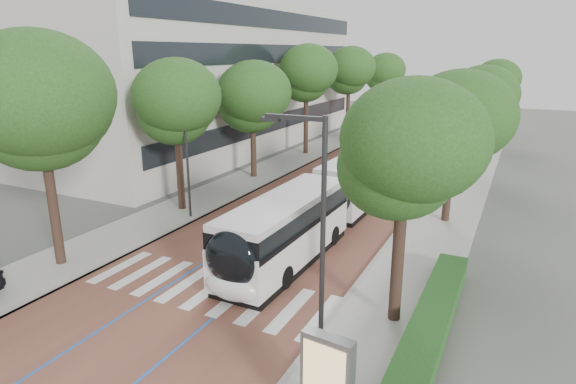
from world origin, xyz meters
name	(u,v)px	position (x,y,z in m)	size (l,w,h in m)	color
ground	(192,300)	(0.00, 0.00, 0.00)	(160.00, 160.00, 0.00)	#51544C
road	(410,140)	(0.00, 40.00, 0.01)	(11.00, 140.00, 0.02)	brown
sidewalk_left	(347,135)	(-7.50, 40.00, 0.06)	(4.00, 140.00, 0.12)	#9C9994
sidewalk_right	(482,145)	(7.50, 40.00, 0.06)	(4.00, 140.00, 0.12)	#9C9994
kerb_left	(362,136)	(-5.60, 40.00, 0.06)	(0.20, 140.00, 0.14)	gray
kerb_right	(463,144)	(5.60, 40.00, 0.06)	(0.20, 140.00, 0.14)	gray
zebra_crossing	(210,289)	(0.20, 1.00, 0.03)	(10.55, 3.60, 0.01)	silver
lane_line_left	(396,139)	(-1.60, 40.00, 0.02)	(0.12, 126.00, 0.01)	#2256AB
lane_line_right	(425,141)	(1.60, 40.00, 0.02)	(0.12, 126.00, 0.01)	#2256AB
office_building	(201,77)	(-19.47, 28.00, 7.00)	(18.11, 40.00, 14.00)	#A6A299
hedge	(422,347)	(9.10, 0.00, 0.52)	(1.20, 14.00, 0.80)	#174418
streetlight_near	(316,241)	(6.62, -3.00, 4.82)	(1.82, 0.20, 8.00)	#29292B
streetlight_far	(453,121)	(6.62, 22.00, 4.82)	(1.82, 0.20, 8.00)	#29292B
lamp_post_left	(187,150)	(-6.10, 8.00, 4.12)	(0.14, 0.14, 8.00)	#29292B
trees_left	(285,85)	(-7.50, 23.49, 6.84)	(6.32, 60.93, 9.97)	black
trees_right	(470,108)	(7.70, 21.36, 5.84)	(5.93, 46.89, 8.30)	black
lead_bus	(319,207)	(1.91, 8.68, 1.63)	(2.86, 18.44, 3.20)	black
bus_queued_0	(395,152)	(1.97, 24.81, 1.62)	(3.14, 12.51, 3.20)	silver
bus_queued_1	(425,130)	(1.89, 37.77, 1.62)	(3.02, 12.49, 3.20)	silver
ad_panel	(327,383)	(7.50, -4.27, 1.61)	(1.40, 0.59, 2.84)	#59595B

